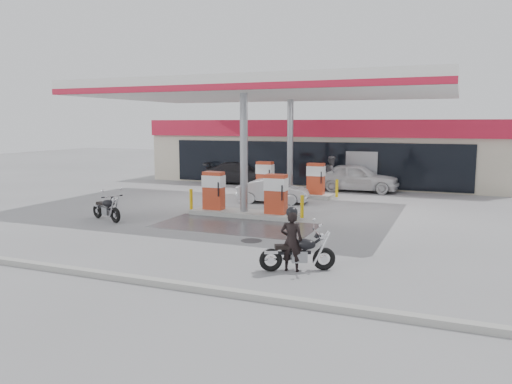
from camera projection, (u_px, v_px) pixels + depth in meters
ground at (223, 225)px, 18.86m from camera, size 90.00×90.00×0.00m
wet_patch at (235, 226)px, 18.67m from camera, size 6.00×3.00×0.00m
drain_cover at (251, 241)px, 16.27m from camera, size 0.70×0.70×0.01m
kerb at (100, 274)px, 12.43m from camera, size 28.00×0.25×0.15m
store_building at (328, 150)px, 33.19m from camera, size 22.00×8.22×4.00m
canopy at (270, 91)px, 22.72m from camera, size 16.00×10.02×5.51m
pump_island_near at (244, 199)px, 20.59m from camera, size 5.14×1.30×1.78m
pump_island_far at (290, 183)px, 26.10m from camera, size 5.14×1.30×1.78m
main_motorcycle at (299, 254)px, 12.92m from camera, size 1.85×1.10×1.03m
biker_main at (292, 241)px, 12.85m from camera, size 0.63×0.47×1.60m
parked_motorcycle at (107, 209)px, 19.58m from camera, size 1.90×1.07×1.03m
sedan_white at (357, 177)px, 27.94m from camera, size 4.64×1.95×1.57m
attendant at (332, 174)px, 28.04m from camera, size 0.94×1.10×1.98m
hatchback_silver at (273, 191)px, 23.94m from camera, size 3.57×1.70×1.13m
parked_car_left at (242, 173)px, 31.45m from camera, size 4.87×2.36×1.36m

